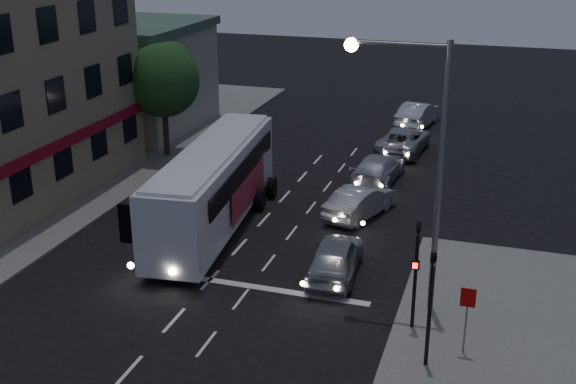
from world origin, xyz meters
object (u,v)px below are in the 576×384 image
(regulatory_sign, at_px, (467,310))
(streetlight, at_px, (421,147))
(car_sedan_c, at_px, (404,140))
(car_extra, at_px, (418,114))
(traffic_signal_side, at_px, (431,295))
(tour_bus, at_px, (214,184))
(car_sedan_b, at_px, (378,168))
(car_sedan_a, at_px, (360,202))
(traffic_signal_main, at_px, (416,263))
(street_tree, at_px, (163,77))
(car_suv, at_px, (335,257))

(regulatory_sign, bearing_deg, streetlight, 128.75)
(car_sedan_c, bearing_deg, car_extra, -84.91)
(traffic_signal_side, bearing_deg, car_extra, 98.53)
(tour_bus, distance_m, regulatory_sign, 13.10)
(car_sedan_b, relative_size, car_extra, 1.00)
(car_extra, bearing_deg, tour_bus, 82.23)
(car_sedan_a, distance_m, traffic_signal_main, 9.78)
(car_sedan_c, distance_m, car_extra, 5.77)
(car_sedan_c, bearing_deg, tour_bus, 70.35)
(traffic_signal_side, distance_m, regulatory_sign, 1.61)
(car_sedan_a, relative_size, car_extra, 0.90)
(car_sedan_a, bearing_deg, car_sedan_b, -70.18)
(car_sedan_c, relative_size, street_tree, 0.82)
(car_suv, distance_m, regulatory_sign, 6.50)
(regulatory_sign, relative_size, streetlight, 0.24)
(car_sedan_b, distance_m, traffic_signal_side, 16.46)
(car_extra, xyz_separation_m, traffic_signal_main, (3.33, -24.90, 1.64))
(traffic_signal_main, bearing_deg, car_sedan_b, 105.27)
(traffic_signal_main, height_order, street_tree, street_tree)
(car_suv, height_order, car_sedan_a, car_suv)
(car_sedan_b, height_order, street_tree, street_tree)
(car_sedan_b, bearing_deg, car_sedan_a, 96.18)
(tour_bus, xyz_separation_m, car_sedan_c, (6.06, 13.18, -1.23))
(car_sedan_c, bearing_deg, streetlight, 104.88)
(car_suv, xyz_separation_m, regulatory_sign, (5.02, -4.04, 0.86))
(streetlight, bearing_deg, traffic_signal_main, -79.80)
(car_sedan_b, relative_size, street_tree, 0.76)
(car_suv, xyz_separation_m, car_extra, (-0.01, 21.88, 0.04))
(car_suv, height_order, streetlight, streetlight)
(car_suv, xyz_separation_m, street_tree, (-12.49, 11.22, 3.76))
(car_sedan_b, bearing_deg, car_suv, 97.16)
(traffic_signal_main, distance_m, traffic_signal_side, 2.10)
(car_suv, bearing_deg, street_tree, -46.09)
(car_suv, bearing_deg, car_sedan_c, -94.12)
(streetlight, relative_size, street_tree, 1.45)
(tour_bus, relative_size, traffic_signal_side, 2.88)
(car_sedan_b, bearing_deg, traffic_signal_side, 110.62)
(car_sedan_c, relative_size, regulatory_sign, 2.30)
(car_extra, bearing_deg, car_suv, 99.98)
(street_tree, bearing_deg, streetlight, -39.51)
(traffic_signal_side, height_order, streetlight, streetlight)
(tour_bus, relative_size, car_extra, 2.51)
(tour_bus, relative_size, streetlight, 1.31)
(car_sedan_a, bearing_deg, traffic_signal_side, 130.20)
(car_sedan_a, height_order, street_tree, street_tree)
(traffic_signal_main, bearing_deg, regulatory_sign, -30.84)
(traffic_signal_main, bearing_deg, car_extra, 97.62)
(regulatory_sign, bearing_deg, traffic_signal_main, 149.16)
(car_sedan_a, bearing_deg, street_tree, -5.22)
(tour_bus, height_order, regulatory_sign, tour_bus)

